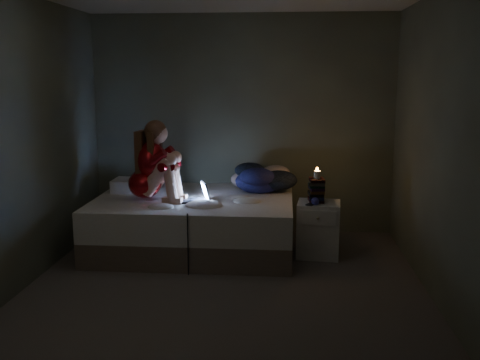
# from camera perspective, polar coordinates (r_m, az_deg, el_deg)

# --- Properties ---
(floor) EXTENTS (3.60, 3.80, 0.02)m
(floor) POSITION_cam_1_polar(r_m,az_deg,el_deg) (5.06, -1.55, -11.21)
(floor) COLOR #4C4745
(floor) RESTS_ON ground
(wall_back) EXTENTS (3.60, 0.02, 2.60)m
(wall_back) POSITION_cam_1_polar(r_m,az_deg,el_deg) (6.61, 0.23, 5.76)
(wall_back) COLOR #43483E
(wall_back) RESTS_ON ground
(wall_front) EXTENTS (3.60, 0.02, 2.60)m
(wall_front) POSITION_cam_1_polar(r_m,az_deg,el_deg) (2.86, -5.92, -1.14)
(wall_front) COLOR #43483E
(wall_front) RESTS_ON ground
(wall_left) EXTENTS (0.02, 3.80, 2.60)m
(wall_left) POSITION_cam_1_polar(r_m,az_deg,el_deg) (5.24, -21.74, 3.63)
(wall_left) COLOR #43483E
(wall_left) RESTS_ON ground
(wall_right) EXTENTS (0.02, 3.80, 2.60)m
(wall_right) POSITION_cam_1_polar(r_m,az_deg,el_deg) (4.86, 20.11, 3.23)
(wall_right) COLOR #43483E
(wall_right) RESTS_ON ground
(bed) EXTENTS (2.12, 1.59, 0.58)m
(bed) POSITION_cam_1_polar(r_m,az_deg,el_deg) (6.05, -4.70, -4.48)
(bed) COLOR beige
(bed) RESTS_ON ground
(pillow) EXTENTS (0.48, 0.34, 0.14)m
(pillow) POSITION_cam_1_polar(r_m,az_deg,el_deg) (6.37, -10.85, -0.54)
(pillow) COLOR silver
(pillow) RESTS_ON bed
(woman) EXTENTS (0.57, 0.41, 0.86)m
(woman) POSITION_cam_1_polar(r_m,az_deg,el_deg) (5.83, -9.92, 2.03)
(woman) COLOR #750300
(woman) RESTS_ON bed
(laptop) EXTENTS (0.36, 0.31, 0.21)m
(laptop) POSITION_cam_1_polar(r_m,az_deg,el_deg) (5.77, -4.85, -1.19)
(laptop) COLOR black
(laptop) RESTS_ON bed
(clothes_pile) EXTENTS (0.70, 0.65, 0.34)m
(clothes_pile) POSITION_cam_1_polar(r_m,az_deg,el_deg) (6.23, 1.99, 0.36)
(clothes_pile) COLOR #0B103F
(clothes_pile) RESTS_ON bed
(nightstand) EXTENTS (0.47, 0.43, 0.58)m
(nightstand) POSITION_cam_1_polar(r_m,az_deg,el_deg) (5.86, 8.13, -5.09)
(nightstand) COLOR silver
(nightstand) RESTS_ON ground
(book_stack) EXTENTS (0.19, 0.25, 0.24)m
(book_stack) POSITION_cam_1_polar(r_m,az_deg,el_deg) (5.79, 7.97, -1.07)
(book_stack) COLOR black
(book_stack) RESTS_ON nightstand
(candle) EXTENTS (0.07, 0.07, 0.08)m
(candle) POSITION_cam_1_polar(r_m,az_deg,el_deg) (5.76, 8.02, 0.49)
(candle) COLOR beige
(candle) RESTS_ON book_stack
(phone) EXTENTS (0.12, 0.16, 0.01)m
(phone) POSITION_cam_1_polar(r_m,az_deg,el_deg) (5.67, 7.54, -2.51)
(phone) COLOR black
(phone) RESTS_ON nightstand
(blue_orb) EXTENTS (0.08, 0.08, 0.08)m
(blue_orb) POSITION_cam_1_polar(r_m,az_deg,el_deg) (5.65, 7.95, -2.21)
(blue_orb) COLOR #32318D
(blue_orb) RESTS_ON nightstand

